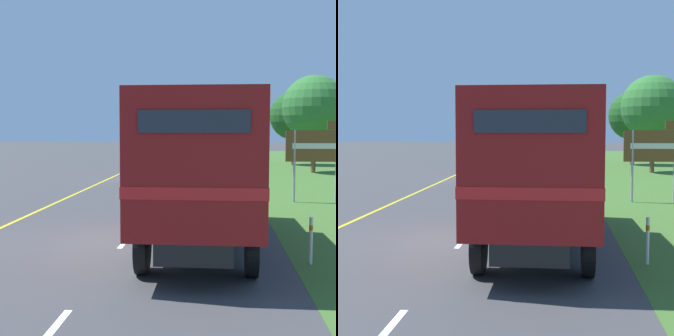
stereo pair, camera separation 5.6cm
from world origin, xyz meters
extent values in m
plane|color=#3D3D3F|center=(0.00, 0.00, 0.00)|extent=(200.00, 200.00, 0.00)
cube|color=yellow|center=(-3.70, 18.65, 0.00)|extent=(0.12, 71.30, 0.01)
cube|color=white|center=(0.00, 0.59, 0.00)|extent=(0.12, 2.60, 0.01)
cube|color=white|center=(0.00, 7.19, 0.00)|extent=(0.12, 2.60, 0.01)
cube|color=white|center=(0.00, 13.79, 0.00)|extent=(0.12, 2.60, 0.01)
cube|color=white|center=(0.00, 20.39, 0.00)|extent=(0.12, 2.60, 0.01)
cube|color=white|center=(0.00, 26.99, 0.00)|extent=(0.12, 2.60, 0.01)
cylinder|color=black|center=(0.82, 3.32, 0.50)|extent=(0.22, 1.00, 1.00)
cylinder|color=black|center=(2.82, 3.32, 0.50)|extent=(0.22, 1.00, 1.00)
cylinder|color=black|center=(0.82, -2.68, 0.50)|extent=(0.22, 1.00, 1.00)
cylinder|color=black|center=(2.82, -2.68, 0.50)|extent=(0.22, 1.00, 1.00)
cube|color=black|center=(1.82, 0.00, 0.68)|extent=(1.28, 8.01, 0.36)
cube|color=maroon|center=(1.82, -1.05, 2.12)|extent=(2.33, 5.91, 2.52)
cube|color=red|center=(1.82, -1.05, 1.68)|extent=(2.35, 5.93, 0.20)
cube|color=#232833|center=(1.82, -4.02, 2.81)|extent=(1.75, 0.03, 0.36)
cube|color=maroon|center=(1.82, 2.96, 1.81)|extent=(2.24, 2.10, 1.90)
cube|color=#283342|center=(1.82, 4.02, 2.05)|extent=(1.98, 0.03, 0.85)
cylinder|color=black|center=(-2.52, 17.07, 0.33)|extent=(0.16, 0.66, 0.66)
cylinder|color=black|center=(-1.04, 17.07, 0.33)|extent=(0.16, 0.66, 0.66)
cylinder|color=black|center=(-2.52, 14.27, 0.33)|extent=(0.16, 0.66, 0.66)
cylinder|color=black|center=(-1.04, 14.27, 0.33)|extent=(0.16, 0.66, 0.66)
cube|color=white|center=(-1.78, 15.67, 0.75)|extent=(1.80, 4.50, 0.84)
cube|color=#282D38|center=(-1.78, 15.49, 1.53)|extent=(1.55, 2.48, 0.72)
cube|color=red|center=(-2.41, 13.41, 0.90)|extent=(0.20, 0.03, 0.14)
cube|color=red|center=(-1.15, 13.41, 0.90)|extent=(0.20, 0.03, 0.14)
cylinder|color=black|center=(0.90, 31.57, 0.33)|extent=(0.16, 0.66, 0.66)
cylinder|color=black|center=(2.38, 31.57, 0.33)|extent=(0.16, 0.66, 0.66)
cylinder|color=black|center=(0.90, 29.13, 0.33)|extent=(0.16, 0.66, 0.66)
cylinder|color=black|center=(2.38, 29.13, 0.33)|extent=(0.16, 0.66, 0.66)
cube|color=white|center=(1.64, 30.35, 0.72)|extent=(1.80, 3.93, 0.77)
cube|color=#282D38|center=(1.64, 30.19, 1.43)|extent=(1.55, 2.16, 0.66)
cube|color=red|center=(1.01, 28.37, 0.85)|extent=(0.20, 0.03, 0.14)
cube|color=red|center=(2.27, 28.37, 0.85)|extent=(0.20, 0.03, 0.14)
cylinder|color=black|center=(-2.40, 45.63, 0.33)|extent=(0.16, 0.66, 0.66)
cylinder|color=black|center=(-0.93, 45.63, 0.33)|extent=(0.16, 0.66, 0.66)
cylinder|color=black|center=(-2.40, 42.96, 0.33)|extent=(0.16, 0.66, 0.66)
cylinder|color=black|center=(-0.93, 42.96, 0.33)|extent=(0.16, 0.66, 0.66)
cube|color=red|center=(-1.67, 44.30, 0.79)|extent=(1.80, 4.31, 0.92)
cube|color=#282D38|center=(-1.67, 44.13, 1.64)|extent=(1.55, 2.37, 0.78)
cube|color=red|center=(-2.30, 42.13, 0.95)|extent=(0.20, 0.03, 0.14)
cube|color=red|center=(-1.04, 42.13, 0.95)|extent=(0.20, 0.03, 0.14)
cylinder|color=#9E9EA3|center=(5.04, 7.30, 1.34)|extent=(0.09, 0.09, 2.67)
cube|color=brown|center=(5.81, 7.30, 2.09)|extent=(2.18, 0.06, 1.16)
cube|color=silver|center=(5.81, 7.27, 2.09)|extent=(1.70, 0.02, 0.21)
cylinder|color=brown|center=(8.22, 20.85, 1.24)|extent=(0.29, 0.29, 2.48)
sphere|color=#2D702D|center=(8.22, 20.85, 4.08)|extent=(4.01, 4.01, 4.01)
cylinder|color=brown|center=(8.05, 28.08, 1.14)|extent=(0.32, 0.32, 2.28)
sphere|color=#1E511E|center=(8.05, 28.08, 3.77)|extent=(3.71, 3.71, 3.71)
cylinder|color=white|center=(4.06, -1.69, 0.47)|extent=(0.07, 0.07, 0.95)
cylinder|color=orange|center=(4.06, -1.69, 0.74)|extent=(0.08, 0.08, 0.10)
camera|label=1|loc=(2.18, -12.00, 2.68)|focal=55.00mm
camera|label=2|loc=(2.23, -12.00, 2.68)|focal=55.00mm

